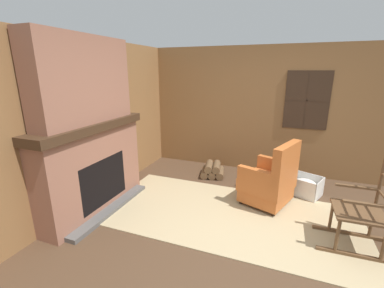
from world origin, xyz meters
name	(u,v)px	position (x,y,z in m)	size (l,w,h in m)	color
ground_plane	(248,241)	(0.00, 0.00, 0.00)	(14.00, 14.00, 0.00)	#4C3523
wood_panel_wall_left	(77,127)	(-2.37, 0.00, 1.19)	(0.06, 5.29, 2.38)	olive
wood_panel_wall_back	(273,111)	(0.02, 2.37, 1.20)	(5.29, 0.09, 2.38)	olive
fireplace_hearth	(94,168)	(-2.16, 0.00, 0.63)	(0.55, 1.82, 1.27)	#93604C
chimney_breast	(83,80)	(-2.17, 0.00, 1.81)	(0.30, 1.51, 1.09)	#93604C
area_rug	(228,214)	(-0.36, 0.49, 0.01)	(3.47, 1.69, 0.01)	tan
armchair	(270,182)	(0.14, 1.01, 0.36)	(0.84, 0.88, 0.97)	#C6662D
rocking_chair	(362,215)	(1.17, 0.35, 0.40)	(0.81, 0.51, 1.14)	brown
firewood_stack	(213,170)	(-0.94, 1.72, 0.12)	(0.50, 0.50, 0.26)	brown
laundry_basket	(305,186)	(0.66, 1.51, 0.15)	(0.57, 0.53, 0.31)	white
oil_lamp_vase	(72,118)	(-2.21, -0.22, 1.36)	(0.11, 0.11, 0.26)	silver
storage_case	(92,116)	(-2.21, 0.11, 1.33)	(0.16, 0.27, 0.13)	gray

